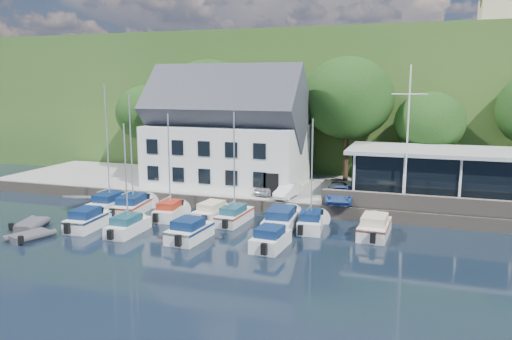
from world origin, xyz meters
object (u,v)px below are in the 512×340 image
Objects in this scene: boat_r1_1 at (131,157)px; boat_r1_2 at (169,164)px; dinghy_0 at (31,223)px; boat_r2_3 at (271,237)px; car_silver at (269,186)px; boat_r1_0 at (108,155)px; boat_r2_1 at (126,175)px; boat_r1_4 at (234,168)px; dinghy_1 at (30,235)px; car_white at (287,191)px; harbor_building at (227,138)px; boat_r2_2 at (190,229)px; boat_r1_6 at (312,170)px; club_pavilion at (431,174)px; flagpole at (407,137)px; boat_r1_7 at (375,225)px; car_blue at (340,194)px; boat_r2_0 at (87,218)px; boat_r1_3 at (213,210)px; boat_r1_5 at (282,218)px; car_dgrey at (337,191)px.

boat_r1_2 is (3.62, -0.54, -0.30)m from boat_r1_1.
boat_r2_3 is at bearing -11.89° from dinghy_0.
car_silver is 11.45m from boat_r2_3.
boat_r1_0 is 6.99m from boat_r2_1.
boat_r2_3 is at bearing -45.11° from boat_r1_4.
dinghy_1 is at bearing -65.24° from dinghy_0.
boat_r1_4 is at bearing -110.30° from car_white.
harbor_building is 18.26m from dinghy_0.
boat_r1_2 is 1.66× the size of boat_r2_2.
boat_r2_1 is at bearing -164.04° from boat_r1_6.
club_pavilion is 3.85× the size of car_white.
car_white is 10.43m from flagpole.
car_white is 0.57× the size of boat_r1_7.
car_silver reaches higher than boat_r2_3.
car_silver is 6.36m from car_blue.
dinghy_0 is at bearing -137.29° from car_white.
dinghy_1 is (-25.41, -16.58, -2.72)m from club_pavilion.
boat_r1_6 is at bearing -1.41° from boat_r1_0.
boat_r1_0 is 11.49m from boat_r2_2.
flagpole reaches higher than boat_r2_0.
car_silver is at bearing 24.54° from dinghy_0.
harbor_building is 2.99× the size of boat_r2_3.
boat_r1_2 reaches higher than dinghy_0.
boat_r1_2 is 4.85m from boat_r1_3.
flagpole is (11.10, -1.34, 4.70)m from car_silver.
boat_r1_5 is (8.88, 0.09, -3.48)m from boat_r1_2.
car_white is 0.87× the size of car_blue.
boat_r1_1 is 1.11× the size of boat_r1_4.
boat_r1_0 is (-13.63, -4.96, 3.08)m from car_white.
car_blue is 5.94m from boat_r1_7.
boat_r1_5 is at bearing 100.74° from boat_r2_3.
club_pavilion is 3.33× the size of car_blue.
boat_r1_1 is at bearing 91.21° from dinghy_1.
car_white is at bearing 178.14° from flagpole.
boat_r1_4 reaches higher than boat_r1_7.
boat_r1_5 reaches higher than dinghy_0.
boat_r1_4 is 2.93× the size of dinghy_1.
harbor_building is 1.58× the size of boat_r1_1.
boat_r1_6 reaches higher than boat_r1_7.
boat_r1_5 is (-10.15, -8.69, -2.28)m from club_pavilion.
club_pavilion is 2.74× the size of boat_r2_3.
dinghy_0 is (-2.45, -6.14, -4.28)m from boat_r1_0.
boat_r2_2 reaches higher than dinghy_1.
boat_r2_3 is (13.72, -0.03, -0.05)m from boat_r2_0.
car_blue is (11.24, -4.05, -3.67)m from harbor_building.
boat_r1_3 is at bearing 144.09° from boat_r2_3.
dinghy_1 is (-2.07, -3.39, -0.44)m from boat_r2_0.
flagpole is at bearing 30.38° from boat_r1_6.
boat_r1_6 is at bearing -179.62° from boat_r1_7.
car_dgrey is 7.06m from boat_r1_7.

